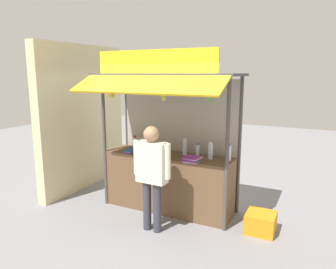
# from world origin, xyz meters

# --- Properties ---
(ground_plane) EXTENTS (20.00, 20.00, 0.00)m
(ground_plane) POSITION_xyz_m (0.00, 0.00, 0.00)
(ground_plane) COLOR gray
(stall_counter) EXTENTS (2.23, 0.59, 0.99)m
(stall_counter) POSITION_xyz_m (0.00, 0.00, 0.50)
(stall_counter) COLOR brown
(stall_counter) RESTS_ON ground
(stall_structure) EXTENTS (2.43, 1.45, 2.71)m
(stall_structure) POSITION_xyz_m (0.00, 0.10, 1.62)
(stall_structure) COLOR #4C4742
(stall_structure) RESTS_ON ground
(water_bottle_rear_center) EXTENTS (0.08, 0.08, 0.28)m
(water_bottle_rear_center) POSITION_xyz_m (1.03, 0.11, 1.13)
(water_bottle_rear_center) COLOR silver
(water_bottle_rear_center) RESTS_ON stall_counter
(water_bottle_far_right) EXTENTS (0.08, 0.08, 0.29)m
(water_bottle_far_right) POSITION_xyz_m (-0.42, 0.02, 1.13)
(water_bottle_far_right) COLOR silver
(water_bottle_far_right) RESTS_ON stall_counter
(water_bottle_left) EXTENTS (0.08, 0.08, 0.28)m
(water_bottle_left) POSITION_xyz_m (0.74, 0.06, 1.12)
(water_bottle_left) COLOR silver
(water_bottle_left) RESTS_ON stall_counter
(water_bottle_far_left) EXTENTS (0.08, 0.08, 0.28)m
(water_bottle_far_left) POSITION_xyz_m (0.26, 0.12, 1.12)
(water_bottle_far_left) COLOR silver
(water_bottle_far_left) RESTS_ON stall_counter
(water_bottle_front_left) EXTENTS (0.06, 0.06, 0.23)m
(water_bottle_front_left) POSITION_xyz_m (0.50, 0.11, 1.10)
(water_bottle_front_left) COLOR silver
(water_bottle_front_left) RESTS_ON stall_counter
(water_bottle_mid_right) EXTENTS (0.07, 0.07, 0.26)m
(water_bottle_mid_right) POSITION_xyz_m (-0.70, 0.04, 1.11)
(water_bottle_mid_right) COLOR silver
(water_bottle_mid_right) RESTS_ON stall_counter
(magazine_stack_mid_left) EXTENTS (0.21, 0.29, 0.05)m
(magazine_stack_mid_left) POSITION_xyz_m (-0.64, -0.15, 1.02)
(magazine_stack_mid_left) COLOR blue
(magazine_stack_mid_left) RESTS_ON stall_counter
(magazine_stack_right) EXTENTS (0.27, 0.29, 0.07)m
(magazine_stack_right) POSITION_xyz_m (0.53, -0.19, 1.03)
(magazine_stack_right) COLOR white
(magazine_stack_right) RESTS_ON stall_counter
(magazine_stack_back_left) EXTENTS (0.19, 0.33, 0.03)m
(magazine_stack_back_left) POSITION_xyz_m (-0.34, -0.21, 1.01)
(magazine_stack_back_left) COLOR black
(magazine_stack_back_left) RESTS_ON stall_counter
(banana_bunch_leftmost) EXTENTS (0.10, 0.10, 0.28)m
(banana_bunch_leftmost) POSITION_xyz_m (0.12, -0.40, 2.02)
(banana_bunch_leftmost) COLOR #332D23
(banana_bunch_rightmost) EXTENTS (0.09, 0.10, 0.27)m
(banana_bunch_rightmost) POSITION_xyz_m (-0.84, -0.40, 2.04)
(banana_bunch_rightmost) COLOR #332D23
(banana_bunch_inner_right) EXTENTS (0.09, 0.09, 0.26)m
(banana_bunch_inner_right) POSITION_xyz_m (0.89, -0.40, 2.03)
(banana_bunch_inner_right) COLOR #332D23
(vendor_person) EXTENTS (0.61, 0.23, 1.61)m
(vendor_person) POSITION_xyz_m (0.14, -0.79, 0.97)
(vendor_person) COLOR #383842
(vendor_person) RESTS_ON ground
(plastic_crate) EXTENTS (0.43, 0.43, 0.30)m
(plastic_crate) POSITION_xyz_m (1.62, -0.09, 0.15)
(plastic_crate) COLOR orange
(plastic_crate) RESTS_ON ground
(neighbour_wall) EXTENTS (0.20, 2.40, 2.92)m
(neighbour_wall) POSITION_xyz_m (-2.12, 0.30, 1.46)
(neighbour_wall) COLOR beige
(neighbour_wall) RESTS_ON ground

